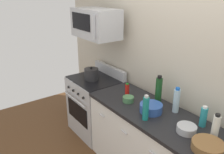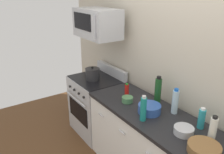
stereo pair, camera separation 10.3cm
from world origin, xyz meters
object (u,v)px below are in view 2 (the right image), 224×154
(stockpot, at_px, (93,74))
(range_oven, at_px, (96,105))
(bottle_wine_green, at_px, (158,91))
(bottle_water_clear, at_px, (175,102))
(bottle_vinegar_white, at_px, (213,129))
(bowl_wooden_salad, at_px, (204,148))
(bowl_blue_mixing, at_px, (149,108))
(bowl_green_glaze, at_px, (127,99))
(bottle_dish_soap, at_px, (202,119))
(bowl_steel_prep, at_px, (184,130))
(microwave, at_px, (97,23))
(bottle_sparkling_teal, at_px, (143,109))
(bottle_hot_sauce_red, at_px, (127,90))

(stockpot, bearing_deg, range_oven, 90.00)
(bottle_wine_green, bearing_deg, bottle_water_clear, 0.84)
(bottle_vinegar_white, distance_m, bowl_wooden_salad, 0.22)
(bottle_vinegar_white, xyz_separation_m, bowl_wooden_salad, (0.06, -0.19, -0.08))
(bottle_vinegar_white, bearing_deg, bowl_blue_mixing, -170.02)
(bowl_green_glaze, bearing_deg, bottle_dish_soap, 17.17)
(bowl_steel_prep, xyz_separation_m, bowl_blue_mixing, (-0.47, 0.00, 0.01))
(bowl_wooden_salad, height_order, stockpot, stockpot)
(microwave, distance_m, bowl_green_glaze, 1.19)
(bottle_water_clear, distance_m, bowl_green_glaze, 0.57)
(microwave, height_order, bottle_sparkling_teal, microwave)
(range_oven, xyz_separation_m, bottle_water_clear, (1.37, 0.20, 0.59))
(microwave, bearing_deg, stockpot, -90.13)
(microwave, height_order, bottle_dish_soap, microwave)
(bottle_wine_green, bearing_deg, range_oven, -170.00)
(bottle_wine_green, relative_size, bowl_blue_mixing, 1.39)
(bottle_sparkling_teal, relative_size, bottle_water_clear, 0.96)
(range_oven, distance_m, microwave, 1.28)
(range_oven, height_order, stockpot, stockpot)
(range_oven, height_order, bowl_wooden_salad, range_oven)
(bottle_dish_soap, bearing_deg, stockpot, -171.92)
(bottle_dish_soap, height_order, bottle_vinegar_white, bottle_vinegar_white)
(bottle_sparkling_teal, relative_size, bottle_hot_sauce_red, 1.64)
(bowl_steel_prep, xyz_separation_m, stockpot, (-1.68, -0.03, 0.05))
(bottle_sparkling_teal, bearing_deg, stockpot, 174.10)
(bottle_vinegar_white, distance_m, stockpot, 1.90)
(bottle_hot_sauce_red, bearing_deg, microwave, 178.61)
(range_oven, xyz_separation_m, microwave, (0.00, 0.04, 1.28))
(bottle_hot_sauce_red, distance_m, bowl_wooden_salad, 1.22)
(bowl_wooden_salad, bearing_deg, bottle_dish_soap, 129.71)
(bottle_dish_soap, bearing_deg, bowl_blue_mixing, -157.12)
(bottle_dish_soap, xyz_separation_m, bowl_green_glaze, (-0.84, -0.26, -0.07))
(bottle_water_clear, bearing_deg, bowl_blue_mixing, -125.73)
(bottle_wine_green, relative_size, bowl_wooden_salad, 1.28)
(bottle_sparkling_teal, bearing_deg, microwave, 169.80)
(bottle_wine_green, height_order, bottle_vinegar_white, bottle_wine_green)
(bottle_dish_soap, distance_m, bowl_green_glaze, 0.88)
(bowl_green_glaze, height_order, bowl_wooden_salad, bowl_wooden_salad)
(bottle_sparkling_teal, distance_m, bottle_hot_sauce_red, 0.59)
(bottle_dish_soap, bearing_deg, bowl_steel_prep, -97.60)
(bowl_blue_mixing, xyz_separation_m, stockpot, (-1.21, -0.03, 0.04))
(bottle_wine_green, xyz_separation_m, bottle_vinegar_white, (0.78, -0.10, -0.05))
(bottle_sparkling_teal, relative_size, bowl_steel_prep, 1.50)
(bottle_hot_sauce_red, relative_size, bowl_wooden_salad, 0.62)
(bottle_hot_sauce_red, height_order, bottle_wine_green, bottle_wine_green)
(bottle_water_clear, distance_m, bottle_wine_green, 0.26)
(bottle_hot_sauce_red, relative_size, bowl_steel_prep, 0.91)
(microwave, relative_size, bowl_blue_mixing, 2.95)
(microwave, xyz_separation_m, bottle_sparkling_teal, (1.28, -0.23, -0.70))
(bowl_green_glaze, bearing_deg, bottle_vinegar_white, 9.31)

